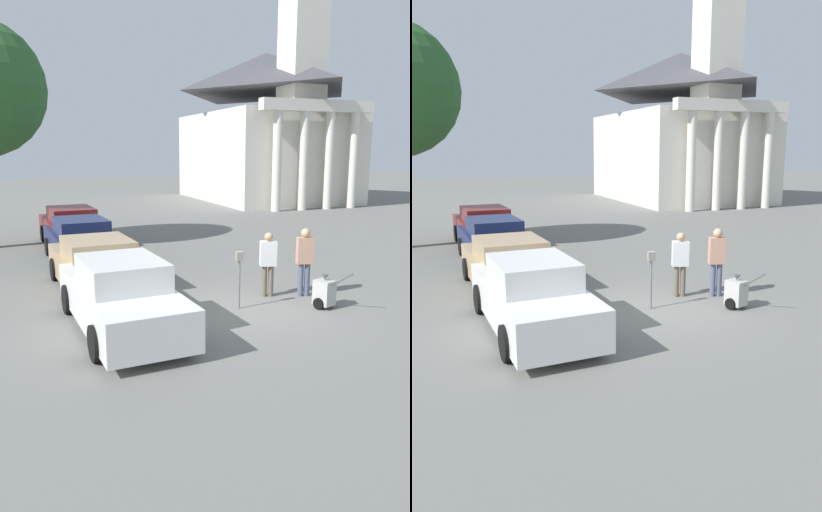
{
  "view_description": "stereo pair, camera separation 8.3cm",
  "coord_description": "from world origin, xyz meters",
  "views": [
    {
      "loc": [
        -4.83,
        -10.34,
        3.75
      ],
      "look_at": [
        -0.48,
        1.24,
        1.1
      ],
      "focal_mm": 35.0,
      "sensor_mm": 36.0,
      "label": 1
    },
    {
      "loc": [
        -4.76,
        -10.37,
        3.75
      ],
      "look_at": [
        -0.48,
        1.24,
        1.1
      ],
      "focal_mm": 35.0,
      "sensor_mm": 36.0,
      "label": 2
    }
  ],
  "objects": [
    {
      "name": "ground_plane",
      "position": [
        0.0,
        0.0,
        0.0
      ],
      "size": [
        120.0,
        120.0,
        0.0
      ],
      "primitive_type": "plane",
      "color": "slate"
    },
    {
      "name": "parked_car_white",
      "position": [
        -2.95,
        -0.27,
        0.72
      ],
      "size": [
        2.17,
        4.9,
        1.55
      ],
      "rotation": [
        0.0,
        0.0,
        0.07
      ],
      "color": "silver",
      "rests_on": "ground_plane"
    },
    {
      "name": "parked_car_tan",
      "position": [
        -2.95,
        2.99,
        0.67
      ],
      "size": [
        2.29,
        4.88,
        1.43
      ],
      "rotation": [
        0.0,
        0.0,
        0.07
      ],
      "color": "tan",
      "rests_on": "ground_plane"
    },
    {
      "name": "parked_car_navy",
      "position": [
        -2.95,
        6.59,
        0.69
      ],
      "size": [
        2.18,
        5.17,
        1.51
      ],
      "rotation": [
        0.0,
        0.0,
        0.07
      ],
      "color": "#19234C",
      "rests_on": "ground_plane"
    },
    {
      "name": "parked_car_maroon",
      "position": [
        -2.95,
        9.58,
        0.73
      ],
      "size": [
        2.22,
        5.28,
        1.56
      ],
      "rotation": [
        0.0,
        0.0,
        0.07
      ],
      "color": "maroon",
      "rests_on": "ground_plane"
    },
    {
      "name": "parking_meter",
      "position": [
        -0.03,
        0.11,
        0.97
      ],
      "size": [
        0.18,
        0.09,
        1.39
      ],
      "color": "slate",
      "rests_on": "ground_plane"
    },
    {
      "name": "person_worker",
      "position": [
        1.09,
        0.79,
        0.95
      ],
      "size": [
        0.46,
        0.33,
        1.68
      ],
      "rotation": [
        0.0,
        0.0,
        2.86
      ],
      "color": "#665B4C",
      "rests_on": "ground_plane"
    },
    {
      "name": "person_supervisor",
      "position": [
        1.99,
        0.49,
        1.02
      ],
      "size": [
        0.46,
        0.32,
        1.78
      ],
      "rotation": [
        0.0,
        0.0,
        2.88
      ],
      "color": "#515670",
      "rests_on": "ground_plane"
    },
    {
      "name": "equipment_cart",
      "position": [
        1.91,
        -0.57,
        0.39
      ],
      "size": [
        0.53,
        1.0,
        1.0
      ],
      "rotation": [
        0.0,
        0.0,
        0.32
      ],
      "color": "#B2B2AD",
      "rests_on": "ground_plane"
    },
    {
      "name": "church",
      "position": [
        12.87,
        23.58,
        6.02
      ],
      "size": [
        9.42,
        14.16,
        24.63
      ],
      "color": "silver",
      "rests_on": "ground_plane"
    }
  ]
}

